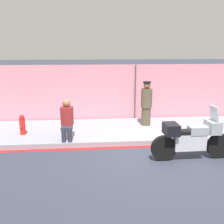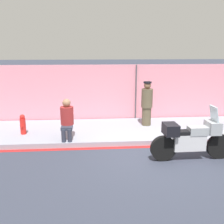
{
  "view_description": "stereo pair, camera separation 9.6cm",
  "coord_description": "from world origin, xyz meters",
  "views": [
    {
      "loc": [
        -1.9,
        -6.81,
        3.02
      ],
      "look_at": [
        -1.15,
        1.25,
        1.01
      ],
      "focal_mm": 42.0,
      "sensor_mm": 36.0,
      "label": 1
    },
    {
      "loc": [
        -1.8,
        -6.82,
        3.02
      ],
      "look_at": [
        -1.15,
        1.25,
        1.01
      ],
      "focal_mm": 42.0,
      "sensor_mm": 36.0,
      "label": 2
    }
  ],
  "objects": [
    {
      "name": "fire_hydrant",
      "position": [
        -4.12,
        1.82,
        0.5
      ],
      "size": [
        0.19,
        0.23,
        0.68
      ],
      "color": "red",
      "rests_on": "sidewalk"
    },
    {
      "name": "sidewalk",
      "position": [
        0.0,
        2.18,
        0.08
      ],
      "size": [
        43.37,
        2.73,
        0.16
      ],
      "color": "#8E93A3",
      "rests_on": "ground_plane"
    },
    {
      "name": "curb_paint_stripe",
      "position": [
        0.0,
        0.72,
        0.0
      ],
      "size": [
        43.37,
        0.18,
        0.01
      ],
      "color": "red",
      "rests_on": "ground_plane"
    },
    {
      "name": "ground_plane",
      "position": [
        0.0,
        0.0,
        0.0
      ],
      "size": [
        120.0,
        120.0,
        0.0
      ],
      "primitive_type": "plane",
      "color": "#333847"
    },
    {
      "name": "motorcycle",
      "position": [
        0.89,
        -0.29,
        0.61
      ],
      "size": [
        2.29,
        0.52,
        1.5
      ],
      "rotation": [
        0.0,
        0.0,
        0.02
      ],
      "color": "black",
      "rests_on": "ground_plane"
    },
    {
      "name": "storefront_fence",
      "position": [
        -0.0,
        3.63,
        1.18
      ],
      "size": [
        41.2,
        0.17,
        2.35
      ],
      "color": "pink",
      "rests_on": "ground_plane"
    },
    {
      "name": "officer_standing",
      "position": [
        0.25,
        2.53,
        1.0
      ],
      "size": [
        0.42,
        0.42,
        1.64
      ],
      "color": "brown",
      "rests_on": "sidewalk"
    },
    {
      "name": "person_seated_on_curb",
      "position": [
        -2.59,
        1.27,
        0.87
      ],
      "size": [
        0.42,
        0.68,
        1.28
      ],
      "color": "#2D3342",
      "rests_on": "sidewalk"
    }
  ]
}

